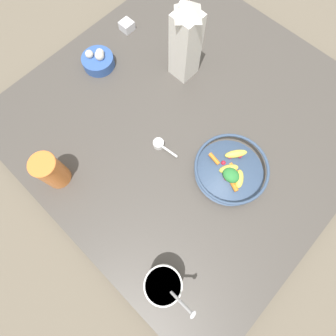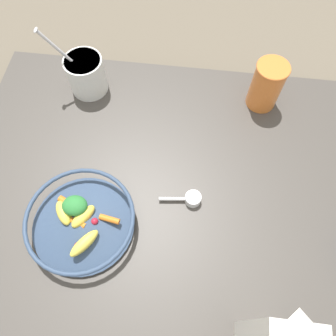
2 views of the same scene
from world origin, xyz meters
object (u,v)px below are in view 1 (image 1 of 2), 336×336
fruit_bowl (231,170)px  garlic_bowl (98,60)px  drinking_cup (51,171)px  yogurt_tub (163,284)px  milk_carton (186,41)px  spice_jar (127,26)px

fruit_bowl → garlic_bowl: 0.66m
drinking_cup → fruit_bowl: bearing=135.1°
fruit_bowl → yogurt_tub: 0.41m
yogurt_tub → fruit_bowl: bearing=-169.0°
milk_carton → garlic_bowl: 0.36m
milk_carton → drinking_cup: (0.62, -0.01, -0.08)m
garlic_bowl → spice_jar: bearing=-165.6°
yogurt_tub → milk_carton: bearing=-141.9°
milk_carton → garlic_bowl: bearing=-51.8°
fruit_bowl → garlic_bowl: (0.00, -0.66, -0.01)m
drinking_cup → spice_jar: drinking_cup is taller
drinking_cup → garlic_bowl: bearing=-148.3°
fruit_bowl → spice_jar: size_ratio=4.96×
fruit_bowl → yogurt_tub: size_ratio=1.17×
spice_jar → garlic_bowl: 0.21m
spice_jar → yogurt_tub: bearing=52.7°
drinking_cup → spice_jar: size_ratio=2.79×
milk_carton → spice_jar: 0.34m
yogurt_tub → drinking_cup: size_ratio=1.51×
milk_carton → spice_jar: bearing=-89.2°
fruit_bowl → yogurt_tub: bearing=11.0°
fruit_bowl → garlic_bowl: bearing=-89.7°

